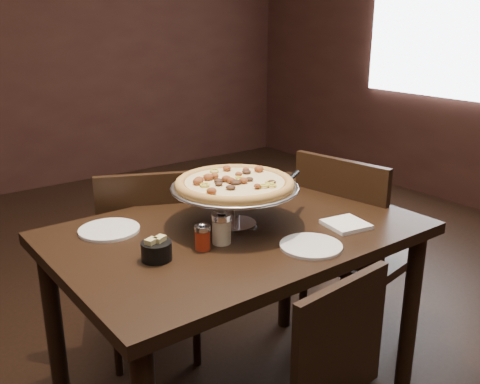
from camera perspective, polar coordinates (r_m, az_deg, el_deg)
room at (r=1.99m, az=1.44°, el=13.70°), size 6.04×7.04×2.84m
dining_table at (r=2.01m, az=-0.29°, el=-6.67°), size 1.32×0.89×0.82m
pizza_stand at (r=1.94m, az=-0.58°, el=0.84°), size 0.47×0.47×0.19m
parmesan_shaker at (r=1.82m, az=-1.99°, el=-3.82°), size 0.07×0.07×0.12m
pepper_flake_shaker at (r=1.78m, az=-4.02°, el=-4.78°), size 0.05×0.05×0.09m
packet_caddy at (r=1.73m, az=-8.91°, el=-6.14°), size 0.10×0.10×0.08m
napkin_stack at (r=2.02m, az=11.24°, el=-3.40°), size 0.16×0.16×0.02m
plate_left at (r=1.99m, az=-13.78°, el=-3.94°), size 0.22×0.22×0.01m
plate_near at (r=1.82m, az=7.58°, el=-5.73°), size 0.21×0.21×0.01m
serving_spatula at (r=2.06m, az=5.67°, el=1.62°), size 0.16×0.16×0.02m
chair_far at (r=2.47m, az=-9.35°, el=-6.92°), size 0.59×0.59×0.95m
chair_side at (r=2.56m, az=11.79°, el=-5.72°), size 0.53×0.53×0.98m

